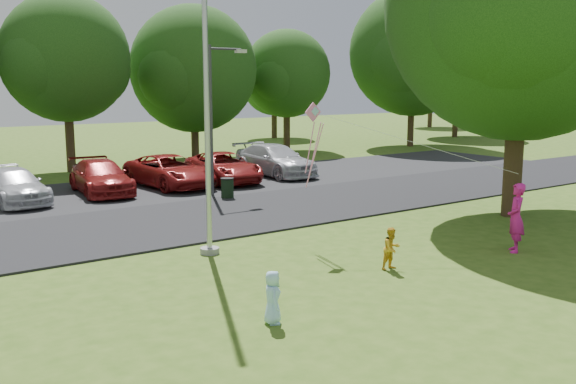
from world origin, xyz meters
TOP-DOWN VIEW (x-y plane):
  - ground at (0.00, 0.00)m, footprint 120.00×120.00m
  - park_road at (0.00, 9.00)m, footprint 60.00×6.00m
  - parking_strip at (0.00, 15.50)m, footprint 42.00×7.00m
  - flagpole at (-3.50, 5.00)m, footprint 0.50×0.50m
  - street_lamp at (0.96, 12.49)m, footprint 1.64×0.22m
  - trash_can at (0.92, 11.67)m, footprint 0.52×0.52m
  - big_tree at (7.00, 3.33)m, footprint 9.42×8.79m
  - tree_row at (1.59, 24.23)m, footprint 64.35×11.94m
  - horizon_trees at (4.06, 33.88)m, footprint 77.46×7.20m
  - parked_cars at (0.65, 15.38)m, footprint 13.91×5.32m
  - woman at (3.17, 0.48)m, footprint 0.79×0.78m
  - child_yellow at (-0.64, 1.21)m, footprint 0.50×0.39m
  - child_blue at (-4.93, -0.05)m, footprint 0.50×0.58m
  - kite at (-0.66, 4.03)m, footprint 4.21×3.89m

SIDE VIEW (x-z plane):
  - ground at x=0.00m, z-range 0.00..0.00m
  - park_road at x=0.00m, z-range 0.00..0.06m
  - parking_strip at x=0.00m, z-range 0.00..0.06m
  - trash_can at x=0.92m, z-range 0.00..0.82m
  - child_blue at x=-4.93m, z-range 0.00..1.01m
  - child_yellow at x=-0.64m, z-range 0.00..1.03m
  - parked_cars at x=0.65m, z-range 0.01..1.46m
  - woman at x=3.17m, z-range 0.00..1.84m
  - kite at x=-0.66m, z-range 2.01..4.32m
  - street_lamp at x=0.96m, z-range 0.59..6.44m
  - flagpole at x=-3.50m, z-range -0.83..9.17m
  - horizon_trees at x=4.06m, z-range 0.79..7.81m
  - tree_row at x=1.59m, z-range 0.27..11.15m
  - big_tree at x=7.00m, z-range 1.05..12.37m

